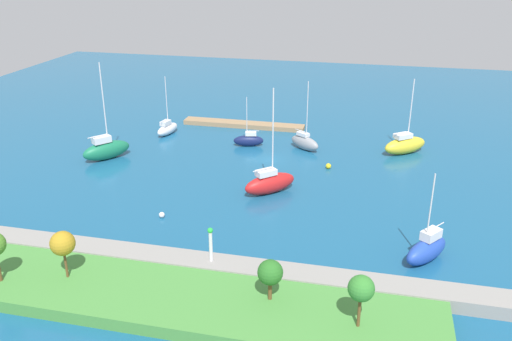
{
  "coord_description": "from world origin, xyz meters",
  "views": [
    {
      "loc": [
        -15.99,
        76.68,
        30.6
      ],
      "look_at": [
        0.0,
        8.31,
        1.5
      ],
      "focal_mm": 37.59,
      "sensor_mm": 36.0,
      "label": 1
    }
  ],
  "objects": [
    {
      "name": "water",
      "position": [
        0.0,
        0.0,
        0.0
      ],
      "size": [
        160.0,
        160.0,
        0.0
      ],
      "primitive_type": "plane",
      "color": "#19567F",
      "rests_on": "ground"
    },
    {
      "name": "pier_dock",
      "position": [
        7.95,
        -15.52,
        0.41
      ],
      "size": [
        22.65,
        2.76,
        0.82
      ],
      "primitive_type": "cube",
      "color": "#997A56",
      "rests_on": "ground"
    },
    {
      "name": "breakwater",
      "position": [
        0.0,
        32.31,
        0.7
      ],
      "size": [
        65.87,
        3.09,
        1.41
      ],
      "primitive_type": "cube",
      "color": "gray",
      "rests_on": "ground"
    },
    {
      "name": "shoreline_park",
      "position": [
        0.0,
        37.95,
        0.62
      ],
      "size": [
        47.8,
        10.14,
        1.24
      ],
      "primitive_type": "cube",
      "color": "#478C3D",
      "rests_on": "ground"
    },
    {
      "name": "harbor_beacon",
      "position": [
        -0.95,
        32.31,
        3.56
      ],
      "size": [
        0.56,
        0.56,
        3.73
      ],
      "color": "silver",
      "rests_on": "breakwater"
    },
    {
      "name": "park_tree_east",
      "position": [
        -8.02,
        37.04,
        4.02
      ],
      "size": [
        2.32,
        2.32,
        3.97
      ],
      "color": "brown",
      "rests_on": "shoreline_park"
    },
    {
      "name": "park_tree_midwest",
      "position": [
        11.78,
        38.05,
        4.92
      ],
      "size": [
        2.37,
        2.37,
        4.89
      ],
      "color": "brown",
      "rests_on": "shoreline_park"
    },
    {
      "name": "park_tree_center",
      "position": [
        -16.01,
        39.04,
        4.95
      ],
      "size": [
        2.24,
        2.24,
        4.87
      ],
      "color": "brown",
      "rests_on": "shoreline_park"
    },
    {
      "name": "sailboat_blue_off_beacon",
      "position": [
        -22.37,
        25.03,
        1.41
      ],
      "size": [
        5.53,
        6.36,
        10.1
      ],
      "rotation": [
        0.0,
        0.0,
        0.93
      ],
      "color": "#2347B2",
      "rests_on": "water"
    },
    {
      "name": "sailboat_green_near_pier",
      "position": [
        24.78,
        5.46,
        1.62
      ],
      "size": [
        6.59,
        7.6,
        15.14
      ],
      "rotation": [
        0.0,
        0.0,
        4.06
      ],
      "color": "#19724C",
      "rests_on": "water"
    },
    {
      "name": "sailboat_navy_far_south",
      "position": [
        4.49,
        -5.47,
        1.04
      ],
      "size": [
        5.28,
        2.83,
        8.37
      ],
      "rotation": [
        0.0,
        0.0,
        0.23
      ],
      "color": "#141E4C",
      "rests_on": "water"
    },
    {
      "name": "sailboat_gray_west_end",
      "position": [
        -4.89,
        -5.95,
        1.24
      ],
      "size": [
        5.77,
        4.87,
        11.41
      ],
      "rotation": [
        0.0,
        0.0,
        2.52
      ],
      "color": "gray",
      "rests_on": "water"
    },
    {
      "name": "sailboat_white_lone_south",
      "position": [
        20.06,
        -8.12,
        1.07
      ],
      "size": [
        2.95,
        5.95,
        10.35
      ],
      "rotation": [
        0.0,
        0.0,
        4.53
      ],
      "color": "white",
      "rests_on": "water"
    },
    {
      "name": "sailboat_yellow_center_basin",
      "position": [
        -20.86,
        -7.78,
        1.48
      ],
      "size": [
        7.76,
        6.97,
        12.11
      ],
      "rotation": [
        0.0,
        0.0,
        3.82
      ],
      "color": "yellow",
      "rests_on": "water"
    },
    {
      "name": "sailboat_red_far_north",
      "position": [
        -2.77,
        12.05,
        1.51
      ],
      "size": [
        7.15,
        6.97,
        14.42
      ],
      "rotation": [
        0.0,
        0.0,
        3.9
      ],
      "color": "red",
      "rests_on": "water"
    },
    {
      "name": "mooring_buoy_yellow",
      "position": [
        -9.61,
        1.56,
        0.41
      ],
      "size": [
        0.82,
        0.82,
        0.82
      ],
      "primitive_type": "sphere",
      "color": "yellow",
      "rests_on": "water"
    },
    {
      "name": "mooring_buoy_white",
      "position": [
        8.67,
        22.16,
        0.36
      ],
      "size": [
        0.71,
        0.71,
        0.71
      ],
      "primitive_type": "sphere",
      "color": "white",
      "rests_on": "water"
    }
  ]
}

